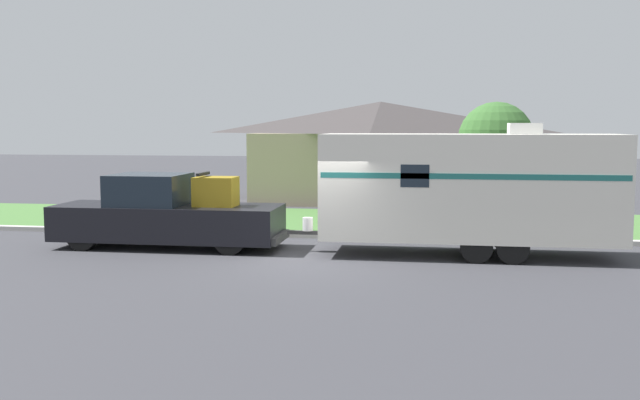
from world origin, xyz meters
The scene contains 8 objects.
ground_plane centered at (0.00, 0.00, 0.00)m, with size 120.00×120.00×0.00m, color #38383D.
curb_strip centered at (0.00, 3.75, 0.07)m, with size 80.00×0.30×0.14m.
lawn_strip centered at (0.00, 7.40, 0.01)m, with size 80.00×7.00×0.03m.
house_across_street centered at (0.46, 15.60, 2.32)m, with size 11.54×8.27×4.48m.
pickup_truck centered at (-4.44, 1.40, 0.91)m, with size 6.40×2.01×2.11m.
travel_trailer centered at (3.78, 1.40, 1.80)m, with size 8.57×2.29×3.45m.
mailbox centered at (3.44, 4.45, 1.05)m, with size 0.48×0.20×1.37m.
tree_in_yard centered at (4.93, 7.34, 2.91)m, with size 2.52×2.52×4.19m.
Camera 1 is at (2.81, -17.33, 3.38)m, focal length 40.00 mm.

